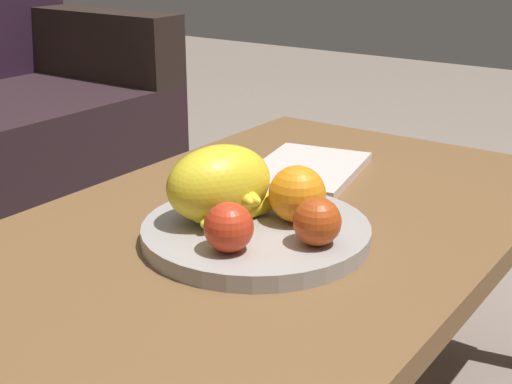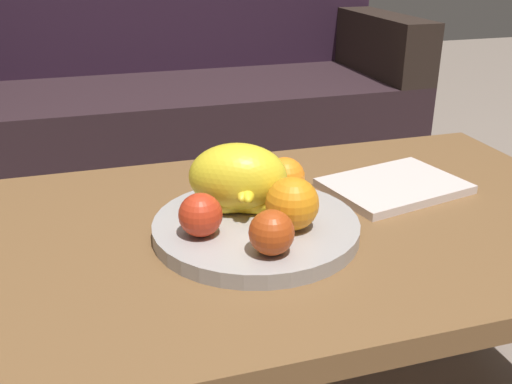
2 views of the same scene
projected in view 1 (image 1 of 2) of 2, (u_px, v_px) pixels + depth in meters
The scene contains 9 objects.
coffee_table at pixel (250, 256), 1.10m from camera, with size 1.24×0.68×0.44m.
fruit_bowl at pixel (256, 232), 1.04m from camera, with size 0.33×0.33×0.03m, color #9B9694.
melon_large_front at pixel (219, 183), 1.04m from camera, with size 0.16×0.11×0.11m, color yellow.
orange_front at pixel (297, 194), 1.04m from camera, with size 0.08×0.08×0.08m, color orange.
orange_left at pixel (244, 177), 1.12m from camera, with size 0.07×0.07×0.07m, color orange.
apple_front at pixel (229, 227), 0.94m from camera, with size 0.07×0.07×0.07m, color red.
apple_left at pixel (317, 222), 0.96m from camera, with size 0.07×0.07×0.07m, color #B04015.
banana_bunch at pixel (231, 200), 1.05m from camera, with size 0.16×0.15×0.06m.
magazine at pixel (307, 169), 1.33m from camera, with size 0.25×0.18×0.02m, color beige.
Camera 1 is at (-0.81, -0.58, 0.87)m, focal length 50.33 mm.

